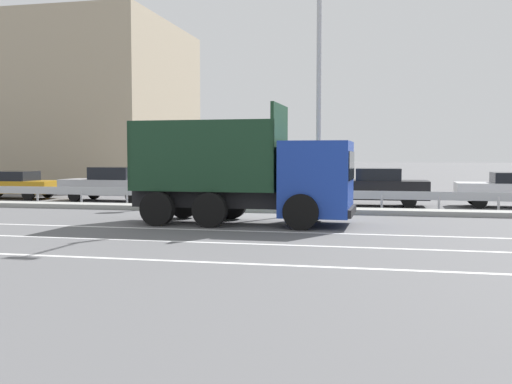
# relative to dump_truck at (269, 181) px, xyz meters

# --- Properties ---
(ground_plane) EXTENTS (320.00, 320.00, 0.00)m
(ground_plane) POSITION_rel_dump_truck_xyz_m (-0.84, 2.48, -1.33)
(ground_plane) COLOR #565659
(lane_strip_0) EXTENTS (59.26, 0.16, 0.01)m
(lane_strip_0) POSITION_rel_dump_truck_xyz_m (-0.90, -1.79, -1.33)
(lane_strip_0) COLOR silver
(lane_strip_0) RESTS_ON ground_plane
(lane_strip_1) EXTENTS (59.26, 0.16, 0.01)m
(lane_strip_1) POSITION_rel_dump_truck_xyz_m (-0.90, -4.16, -1.33)
(lane_strip_1) COLOR silver
(lane_strip_1) RESTS_ON ground_plane
(lane_strip_2) EXTENTS (59.26, 0.16, 0.01)m
(lane_strip_2) POSITION_rel_dump_truck_xyz_m (-0.90, -6.77, -1.33)
(lane_strip_2) COLOR silver
(lane_strip_2) RESTS_ON ground_plane
(median_island) EXTENTS (32.59, 1.10, 0.18)m
(median_island) POSITION_rel_dump_truck_xyz_m (-0.84, 4.04, -1.24)
(median_island) COLOR gray
(median_island) RESTS_ON ground_plane
(median_guardrail) EXTENTS (59.26, 0.09, 0.78)m
(median_guardrail) POSITION_rel_dump_truck_xyz_m (-0.84, 5.12, -0.76)
(median_guardrail) COLOR #9EA0A5
(median_guardrail) RESTS_ON ground_plane
(dump_truck) EXTENTS (6.90, 2.74, 3.69)m
(dump_truck) POSITION_rel_dump_truck_xyz_m (0.00, 0.00, 0.00)
(dump_truck) COLOR #19389E
(dump_truck) RESTS_ON ground_plane
(median_road_sign) EXTENTS (0.84, 0.16, 2.32)m
(median_road_sign) POSITION_rel_dump_truck_xyz_m (-5.54, 4.04, -0.07)
(median_road_sign) COLOR white
(median_road_sign) RESTS_ON ground_plane
(street_lamp_1) EXTENTS (0.71, 2.56, 9.56)m
(street_lamp_1) POSITION_rel_dump_truck_xyz_m (1.05, 3.77, 3.98)
(street_lamp_1) COLOR #ADADB2
(street_lamp_1) RESTS_ON ground_plane
(parked_car_2) EXTENTS (4.58, 2.09, 1.36)m
(parked_car_2) POSITION_rel_dump_truck_xyz_m (-14.50, 7.98, -0.63)
(parked_car_2) COLOR #B27A14
(parked_car_2) RESTS_ON ground_plane
(parked_car_3) EXTENTS (4.78, 2.07, 1.59)m
(parked_car_3) POSITION_rel_dump_truck_xyz_m (-9.02, 7.70, -0.54)
(parked_car_3) COLOR #A3A3A8
(parked_car_3) RESTS_ON ground_plane
(parked_car_4) EXTENTS (4.05, 1.94, 1.64)m
(parked_car_4) POSITION_rel_dump_truck_xyz_m (-3.33, 7.54, -0.53)
(parked_car_4) COLOR #B27A14
(parked_car_4) RESTS_ON ground_plane
(parked_car_5) EXTENTS (4.42, 1.95, 1.59)m
(parked_car_5) POSITION_rel_dump_truck_xyz_m (3.07, 7.57, -0.53)
(parked_car_5) COLOR black
(parked_car_5) RESTS_ON ground_plane
(background_building_0) EXTENTS (10.55, 12.87, 11.16)m
(background_building_0) POSITION_rel_dump_truck_xyz_m (-16.30, 20.88, 4.25)
(background_building_0) COLOR tan
(background_building_0) RESTS_ON ground_plane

